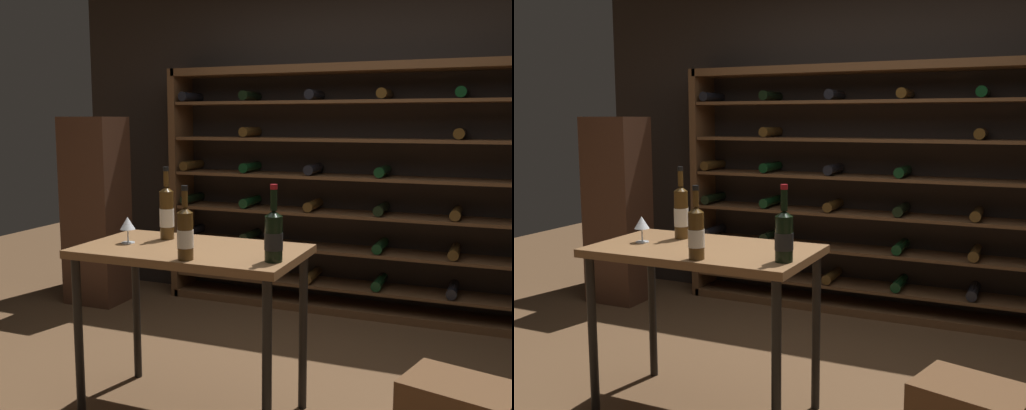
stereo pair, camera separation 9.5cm
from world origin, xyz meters
The scene contains 8 objects.
back_wall centered at (0.00, 1.92, 1.31)m, with size 5.09×0.10×2.63m, color black.
wine_rack centered at (-0.11, 1.71, 0.93)m, with size 2.91×0.32×1.88m.
tasting_table centered at (-0.42, -0.18, 0.75)m, with size 1.10×0.61×0.86m.
display_cabinet centered at (-2.04, 1.21, 0.75)m, with size 0.44×0.36×1.50m, color #4C2D1E.
wine_bottle_gold_foil centered at (-0.32, -0.42, 0.98)m, with size 0.07×0.07×0.33m.
wine_bottle_black_capsule centered at (-0.64, -0.04, 1.00)m, with size 0.08×0.08×0.38m.
wine_bottle_green_slim centered at (0.06, -0.30, 0.98)m, with size 0.08×0.08×0.34m.
wine_glass_stemmed_center centered at (-0.77, -0.21, 0.95)m, with size 0.08×0.08×0.13m.
Camera 2 is at (1.05, -2.68, 1.48)m, focal length 41.97 mm.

